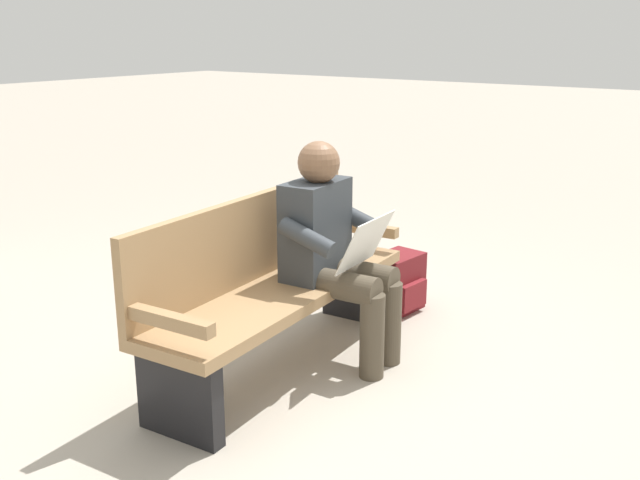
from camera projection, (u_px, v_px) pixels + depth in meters
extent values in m
plane|color=#A89E8E|center=(283.00, 367.00, 3.89)|extent=(40.00, 40.00, 0.00)
cube|color=#9E7A51|center=(282.00, 293.00, 3.77)|extent=(1.83, 0.62, 0.06)
cube|color=#9E7A51|center=(247.00, 239.00, 3.81)|extent=(1.80, 0.19, 0.45)
cube|color=#9E7A51|center=(361.00, 228.00, 4.43)|extent=(0.10, 0.48, 0.06)
cube|color=#9E7A51|center=(166.00, 320.00, 3.04)|extent=(0.10, 0.48, 0.06)
cube|color=black|center=(356.00, 289.00, 4.49)|extent=(0.11, 0.44, 0.39)
cube|color=black|center=(179.00, 396.00, 3.18)|extent=(0.11, 0.44, 0.39)
cube|color=#33383D|center=(316.00, 229.00, 3.87)|extent=(0.42, 0.25, 0.52)
sphere|color=brown|center=(319.00, 162.00, 3.76)|extent=(0.22, 0.22, 0.22)
cylinder|color=#4C4233|center=(359.00, 274.00, 3.92)|extent=(0.18, 0.43, 0.15)
cylinder|color=#4C4233|center=(340.00, 285.00, 3.75)|extent=(0.18, 0.43, 0.15)
cylinder|color=#4C4233|center=(389.00, 323.00, 3.89)|extent=(0.13, 0.13, 0.45)
cylinder|color=#4C4233|center=(372.00, 336.00, 3.72)|extent=(0.13, 0.13, 0.45)
cylinder|color=#33383D|center=(354.00, 217.00, 4.01)|extent=(0.11, 0.32, 0.18)
cylinder|color=#33383D|center=(307.00, 238.00, 3.62)|extent=(0.11, 0.32, 0.18)
cube|color=silver|center=(366.00, 242.00, 3.73)|extent=(0.41, 0.16, 0.27)
cube|color=maroon|center=(396.00, 283.00, 4.63)|extent=(0.36, 0.26, 0.37)
cube|color=maroon|center=(413.00, 296.00, 4.56)|extent=(0.24, 0.06, 0.17)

